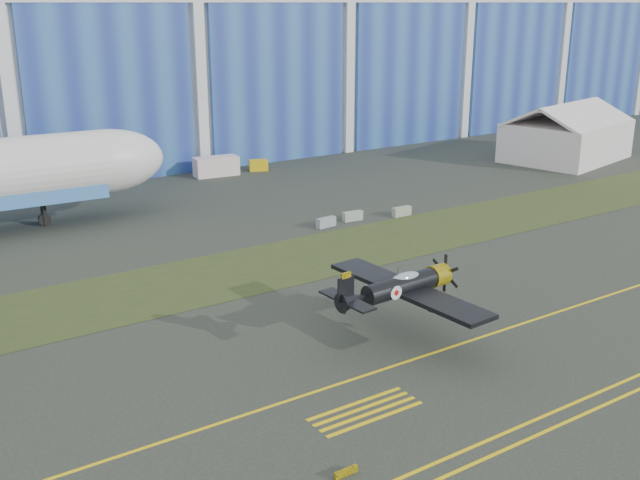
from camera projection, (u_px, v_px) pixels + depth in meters
ground at (497, 291)px, 54.26m from camera, size 260.00×260.00×0.00m
grass_median at (378, 242)px, 65.36m from camera, size 260.00×10.00×0.02m
hangar at (132, 39)px, 106.71m from camera, size 220.00×45.70×30.00m
taxiway_centreline at (552, 314)px, 50.28m from camera, size 200.00×0.20×0.02m
hold_short_ladder at (365, 411)px, 38.34m from camera, size 6.00×2.40×0.02m
guard_board_left at (346, 472)px, 33.08m from camera, size 1.20×0.15×0.35m
warbird at (401, 286)px, 45.95m from camera, size 11.10×13.10×3.70m
tent at (567, 131)px, 98.76m from camera, size 18.53×15.25×7.57m
shipping_container at (216, 166)px, 90.15m from camera, size 5.50×2.70×2.29m
tug at (258, 165)px, 93.11m from camera, size 2.62×2.16×1.31m
gse_box at (567, 127)px, 119.44m from camera, size 3.35×2.08×1.89m
barrier_a at (326, 222)px, 69.67m from camera, size 2.05×0.82×0.90m
barrier_b at (353, 216)px, 71.73m from camera, size 2.05×0.79×0.90m
barrier_c at (402, 211)px, 73.30m from camera, size 2.01×0.62×0.90m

